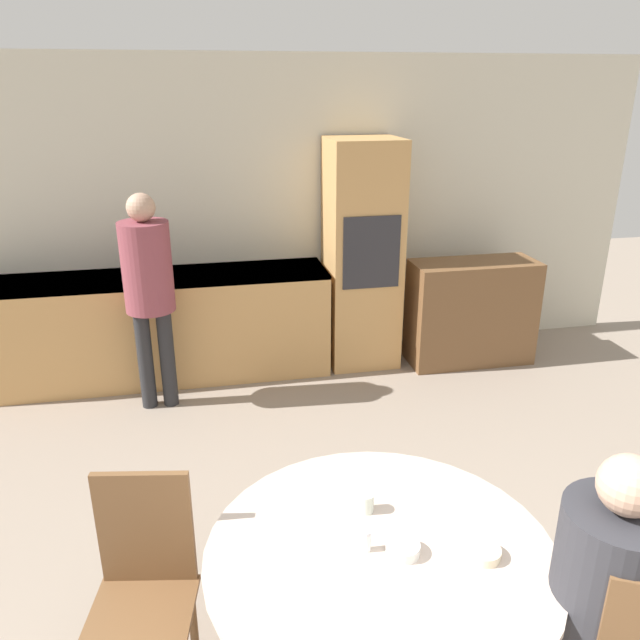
{
  "coord_description": "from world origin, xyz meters",
  "views": [
    {
      "loc": [
        -0.71,
        -0.71,
        2.38
      ],
      "look_at": [
        -0.03,
        2.56,
        1.09
      ],
      "focal_mm": 35.0,
      "sensor_mm": 36.0,
      "label": 1
    }
  ],
  "objects": [
    {
      "name": "wall_back",
      "position": [
        0.0,
        4.65,
        1.3
      ],
      "size": [
        6.67,
        0.05,
        2.6
      ],
      "color": "beige",
      "rests_on": "ground_plane"
    },
    {
      "name": "chair_far_left",
      "position": [
        -1.0,
        1.32,
        0.54
      ],
      "size": [
        0.46,
        0.46,
        0.97
      ],
      "rotation": [
        0.0,
        0.0,
        6.1
      ],
      "color": "brown",
      "rests_on": "ground_plane"
    },
    {
      "name": "cup",
      "position": [
        -0.1,
        1.29,
        0.78
      ],
      "size": [
        0.06,
        0.06,
        0.08
      ],
      "color": "silver",
      "rests_on": "dining_table"
    },
    {
      "name": "kitchen_counter",
      "position": [
        -1.06,
        4.31,
        0.46
      ],
      "size": [
        2.84,
        0.6,
        0.9
      ],
      "color": "tan",
      "rests_on": "ground_plane"
    },
    {
      "name": "person_seated",
      "position": [
        0.59,
        0.68,
        0.73
      ],
      "size": [
        0.38,
        0.46,
        1.28
      ],
      "color": "#262628",
      "rests_on": "ground_plane"
    },
    {
      "name": "oven_unit",
      "position": [
        0.7,
        4.31,
        0.98
      ],
      "size": [
        0.6,
        0.59,
        1.95
      ],
      "color": "tan",
      "rests_on": "ground_plane"
    },
    {
      "name": "dining_table",
      "position": [
        -0.11,
        1.06,
        0.53
      ],
      "size": [
        1.32,
        1.32,
        0.74
      ],
      "color": "brown",
      "rests_on": "ground_plane"
    },
    {
      "name": "person_standing",
      "position": [
        -1.06,
        3.79,
        1.02
      ],
      "size": [
        0.36,
        0.36,
        1.65
      ],
      "color": "#262628",
      "rests_on": "ground_plane"
    },
    {
      "name": "salt_shaker",
      "position": [
        -0.16,
        1.07,
        0.79
      ],
      "size": [
        0.03,
        0.03,
        0.09
      ],
      "color": "white",
      "rests_on": "dining_table"
    },
    {
      "name": "bowl_near",
      "position": [
        0.25,
        0.95,
        0.76
      ],
      "size": [
        0.13,
        0.13,
        0.04
      ],
      "color": "beige",
      "rests_on": "dining_table"
    },
    {
      "name": "sideboard",
      "position": [
        1.65,
        4.09,
        0.46
      ],
      "size": [
        1.09,
        0.45,
        0.92
      ],
      "color": "brown",
      "rests_on": "ground_plane"
    },
    {
      "name": "bowl_centre",
      "position": [
        -0.04,
        1.03,
        0.76
      ],
      "size": [
        0.13,
        0.13,
        0.04
      ],
      "color": "white",
      "rests_on": "dining_table"
    }
  ]
}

